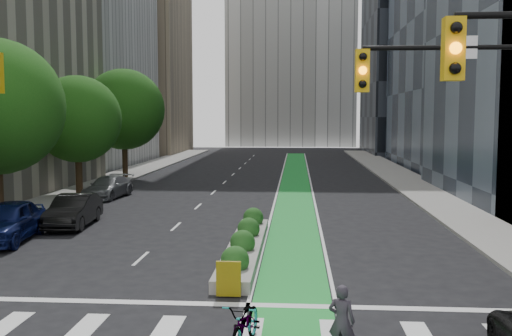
# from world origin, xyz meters

# --- Properties ---
(ground) EXTENTS (160.00, 160.00, 0.00)m
(ground) POSITION_xyz_m (0.00, 0.00, 0.00)
(ground) COLOR black
(ground) RESTS_ON ground
(sidewalk_left) EXTENTS (3.60, 90.00, 0.15)m
(sidewalk_left) POSITION_xyz_m (-11.80, 25.00, 0.07)
(sidewalk_left) COLOR gray
(sidewalk_left) RESTS_ON ground
(sidewalk_right) EXTENTS (3.60, 90.00, 0.15)m
(sidewalk_right) POSITION_xyz_m (11.80, 25.00, 0.07)
(sidewalk_right) COLOR gray
(sidewalk_right) RESTS_ON ground
(bike_lane_paint) EXTENTS (2.20, 70.00, 0.01)m
(bike_lane_paint) POSITION_xyz_m (3.00, 30.00, 0.01)
(bike_lane_paint) COLOR green
(bike_lane_paint) RESTS_ON ground
(building_tan_far) EXTENTS (14.00, 16.00, 26.00)m
(building_tan_far) POSITION_xyz_m (-20.00, 66.00, 13.00)
(building_tan_far) COLOR tan
(building_tan_far) RESTS_ON ground
(building_dark_end) EXTENTS (14.00, 18.00, 28.00)m
(building_dark_end) POSITION_xyz_m (20.00, 68.00, 14.00)
(building_dark_end) COLOR black
(building_dark_end) RESTS_ON ground
(tree_midfar) EXTENTS (5.60, 5.60, 7.76)m
(tree_midfar) POSITION_xyz_m (-11.00, 22.00, 4.95)
(tree_midfar) COLOR black
(tree_midfar) RESTS_ON ground
(tree_far) EXTENTS (6.60, 6.60, 9.00)m
(tree_far) POSITION_xyz_m (-11.00, 32.00, 5.69)
(tree_far) COLOR black
(tree_far) RESTS_ON ground
(median_planter) EXTENTS (1.20, 10.26, 1.10)m
(median_planter) POSITION_xyz_m (1.20, 7.04, 0.37)
(median_planter) COLOR gray
(median_planter) RESTS_ON ground
(bicycle) EXTENTS (1.07, 2.21, 1.11)m
(bicycle) POSITION_xyz_m (2.00, -1.69, 0.56)
(bicycle) COLOR gray
(bicycle) RESTS_ON ground
(cyclist) EXTENTS (0.67, 0.54, 1.58)m
(cyclist) POSITION_xyz_m (4.08, -2.00, 0.79)
(cyclist) COLOR #312D36
(cyclist) RESTS_ON ground
(parked_car_left_near) EXTENTS (2.50, 5.12, 1.68)m
(parked_car_left_near) POSITION_xyz_m (-8.73, 8.39, 0.84)
(parked_car_left_near) COLOR #0C1549
(parked_car_left_near) RESTS_ON ground
(parked_car_left_mid) EXTENTS (1.91, 4.62, 1.49)m
(parked_car_left_mid) POSITION_xyz_m (-7.27, 11.73, 0.74)
(parked_car_left_mid) COLOR black
(parked_car_left_mid) RESTS_ON ground
(parked_car_left_far) EXTENTS (2.37, 4.85, 1.36)m
(parked_car_left_far) POSITION_xyz_m (-8.77, 21.05, 0.68)
(parked_car_left_far) COLOR slate
(parked_car_left_far) RESTS_ON ground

